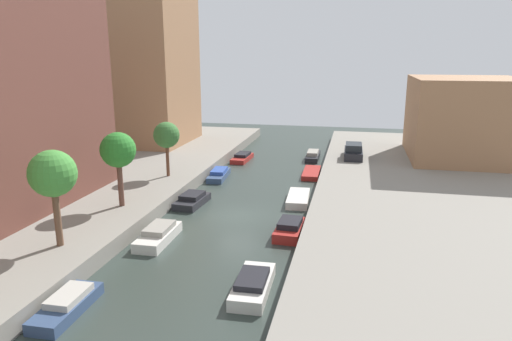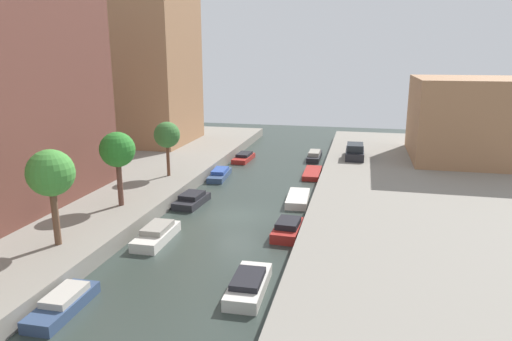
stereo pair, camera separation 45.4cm
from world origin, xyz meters
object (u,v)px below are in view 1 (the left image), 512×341
moored_boat_right_1 (253,285)px  moored_boat_left_1 (67,305)px  moored_boat_left_5 (242,157)px  moored_boat_right_3 (298,198)px  moored_boat_left_4 (219,174)px  moored_boat_left_2 (158,235)px  parked_car (353,152)px  street_tree_1 (53,175)px  low_block_right (464,118)px  moored_boat_right_2 (290,228)px  apartment_tower_far (140,33)px  street_tree_3 (166,135)px  moored_boat_right_4 (311,173)px  moored_boat_right_5 (313,156)px  street_tree_2 (118,151)px  moored_boat_left_3 (192,200)px

moored_boat_right_1 → moored_boat_left_1: bearing=-155.4°
moored_boat_left_5 → moored_boat_right_3: 14.84m
moored_boat_left_1 → moored_boat_left_4: 23.05m
moored_boat_left_1 → moored_boat_left_2: 8.26m
parked_car → moored_boat_right_3: (-3.89, -12.13, -1.32)m
moored_boat_left_1 → moored_boat_right_3: bearing=65.8°
moored_boat_left_1 → moored_boat_left_5: 30.34m
street_tree_1 → moored_boat_left_4: size_ratio=1.18×
low_block_right → moored_boat_right_2: (-13.91, -21.00, -4.46)m
apartment_tower_far → street_tree_3: (8.60, -14.18, -8.75)m
moored_boat_right_1 → moored_boat_right_4: 22.34m
moored_boat_right_5 → moored_boat_right_4: bearing=-85.7°
moored_boat_right_4 → moored_boat_right_3: bearing=-91.3°
street_tree_2 → moored_boat_right_3: (11.18, 6.33, -4.49)m
parked_car → moored_boat_left_3: (-11.55, -14.46, -1.23)m
low_block_right → moored_boat_left_2: size_ratio=2.84×
low_block_right → moored_boat_left_1: 39.10m
moored_boat_right_5 → moored_boat_right_1: bearing=-90.1°
low_block_right → moored_boat_right_1: low_block_right is taller
moored_boat_left_1 → moored_boat_right_5: (7.59, 32.53, 0.03)m
apartment_tower_far → moored_boat_left_2: (12.51, -25.17, -12.78)m
apartment_tower_far → moored_boat_right_1: size_ratio=5.99×
low_block_right → moored_boat_left_4: bearing=-158.2°
moored_boat_left_1 → moored_boat_right_5: size_ratio=0.87×
moored_boat_right_4 → moored_boat_right_1: bearing=-91.5°
moored_boat_left_4 → parked_car: bearing=29.3°
moored_boat_left_2 → moored_boat_right_4: 19.06m
moored_boat_right_1 → parked_car: bearing=80.7°
moored_boat_left_4 → street_tree_2: bearing=-105.4°
moored_boat_left_2 → moored_boat_left_3: bearing=93.1°
apartment_tower_far → moored_boat_left_1: apartment_tower_far is taller
moored_boat_right_3 → parked_car: bearing=72.2°
moored_boat_left_2 → moored_boat_right_3: moored_boat_left_2 is taller
street_tree_1 → moored_boat_right_3: street_tree_1 is taller
street_tree_3 → street_tree_1: bearing=-90.0°
street_tree_1 → apartment_tower_far: bearing=106.5°
street_tree_1 → moored_boat_left_1: (3.28, -4.40, -4.55)m
moored_boat_right_2 → moored_boat_right_5: moored_boat_right_2 is taller
moored_boat_right_3 → moored_boat_left_3: bearing=-163.1°
moored_boat_right_3 → moored_boat_right_4: bearing=88.7°
apartment_tower_far → moored_boat_left_5: bearing=-14.1°
apartment_tower_far → parked_car: (23.68, -3.72, -11.58)m
low_block_right → moored_boat_right_2: low_block_right is taller
street_tree_1 → moored_boat_right_3: size_ratio=1.25×
moored_boat_right_2 → apartment_tower_far: bearing=131.8°
street_tree_1 → moored_boat_left_2: size_ratio=1.27×
street_tree_3 → moored_boat_right_1: street_tree_3 is taller
moored_boat_right_2 → moored_boat_right_5: size_ratio=0.80×
low_block_right → moored_boat_right_4: 16.00m
moored_boat_right_2 → moored_boat_right_4: moored_boat_right_2 is taller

